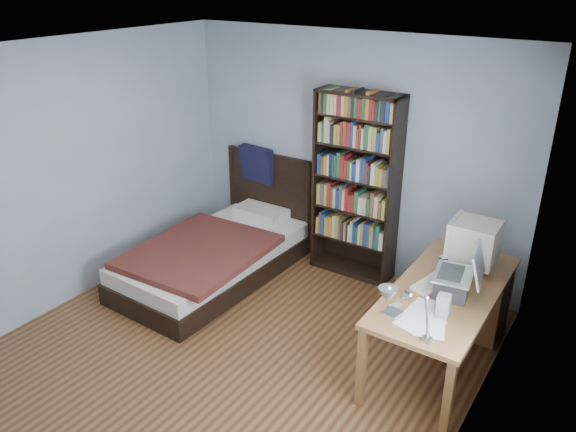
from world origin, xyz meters
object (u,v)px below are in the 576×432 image
at_px(keyboard, 433,283).
at_px(bookshelf, 356,187).
at_px(desk_lamp, 395,300).
at_px(laptop, 455,281).
at_px(soda_can, 443,264).
at_px(crt_monitor, 472,242).
at_px(desk, 461,295).
at_px(bed, 220,251).
at_px(speaker, 443,306).

xyz_separation_m(keyboard, bookshelf, (-1.22, 1.01, 0.24)).
distance_m(desk_lamp, keyboard, 1.20).
bearing_deg(laptop, soda_can, 122.28).
relative_size(laptop, desk_lamp, 0.74).
height_order(crt_monitor, laptop, laptop).
bearing_deg(desk, desk_lamp, -89.76).
bearing_deg(bookshelf, crt_monitor, -23.13).
xyz_separation_m(laptop, bed, (-2.57, 0.26, -0.60)).
bearing_deg(desk_lamp, bookshelf, 122.40).
xyz_separation_m(crt_monitor, keyboard, (-0.16, -0.42, -0.23)).
distance_m(desk_lamp, bed, 2.98).
bearing_deg(crt_monitor, bed, -174.94).
bearing_deg(laptop, bed, 174.32).
xyz_separation_m(bookshelf, bed, (-1.17, -0.81, -0.73)).
height_order(desk_lamp, bookshelf, bookshelf).
bearing_deg(speaker, soda_can, 100.79).
xyz_separation_m(desk_lamp, speaker, (0.10, 0.70, -0.39)).
distance_m(speaker, soda_can, 0.69).
height_order(laptop, speaker, laptop).
bearing_deg(bookshelf, desk, -21.50).
bearing_deg(desk, speaker, -83.32).
xyz_separation_m(keyboard, bed, (-2.39, 0.20, -0.49)).
bearing_deg(bed, laptop, -5.68).
xyz_separation_m(desk, laptop, (0.08, -0.55, 0.43)).
distance_m(laptop, bed, 2.66).
distance_m(desk, keyboard, 0.59).
distance_m(laptop, keyboard, 0.23).
distance_m(soda_can, bed, 2.44).
bearing_deg(desk, keyboard, -103.11).
height_order(laptop, soda_can, laptop).
bearing_deg(desk_lamp, soda_can, 95.42).
xyz_separation_m(laptop, bookshelf, (-1.41, 1.07, 0.13)).
distance_m(desk, bookshelf, 1.54).
relative_size(desk_lamp, bookshelf, 0.31).
height_order(desk_lamp, keyboard, desk_lamp).
bearing_deg(bed, soda_can, 1.35).
bearing_deg(speaker, crt_monitor, 85.69).
height_order(desk, laptop, laptop).
height_order(keyboard, bookshelf, bookshelf).
xyz_separation_m(laptop, keyboard, (-0.19, 0.06, -0.11)).
bearing_deg(keyboard, desk, 88.89).
distance_m(desk, desk_lamp, 1.77).
xyz_separation_m(speaker, soda_can, (-0.22, 0.65, -0.02)).
distance_m(desk, bed, 2.52).
relative_size(desk, speaker, 9.34).
height_order(laptop, bookshelf, bookshelf).
xyz_separation_m(desk, desk_lamp, (0.01, -1.58, 0.79)).
relative_size(desk, desk_lamp, 2.83).
xyz_separation_m(crt_monitor, soda_can, (-0.17, -0.17, -0.18)).
xyz_separation_m(desk_lamp, bookshelf, (-1.34, 2.11, -0.23)).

